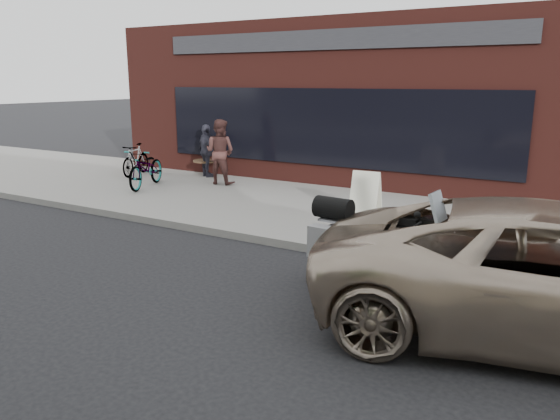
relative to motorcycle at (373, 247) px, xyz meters
The scene contains 10 objects.
ground 3.43m from the motorcycle, 122.35° to the right, with size 120.00×120.00×0.00m, color black.
near_sidewalk 4.57m from the motorcycle, 113.45° to the left, with size 44.00×6.00×0.15m, color gray.
storefront 11.88m from the motorcycle, 108.85° to the left, with size 14.00×10.07×4.50m.
motorcycle is the anchor object (origin of this frame).
bicycle_front 8.47m from the motorcycle, 155.12° to the left, with size 0.67×1.93×1.01m, color gray.
bicycle_rear 10.42m from the motorcycle, 152.83° to the left, with size 0.44×1.54×0.93m, color gray.
sandwich_sign 3.94m from the motorcycle, 113.31° to the left, with size 0.61×0.57×0.93m.
cafe_table 9.50m from the motorcycle, 142.06° to the left, with size 0.78×0.78×0.45m.
cafe_patron_left 8.02m from the motorcycle, 141.91° to the left, with size 0.85×0.66×1.75m, color #512F2B.
cafe_patron_right 9.22m from the motorcycle, 142.39° to the left, with size 0.89×0.37×1.52m, color #3C3B4B.
Camera 1 is at (4.37, -3.98, 2.92)m, focal length 35.00 mm.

